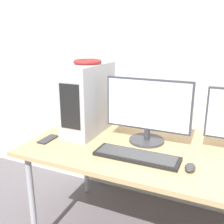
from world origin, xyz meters
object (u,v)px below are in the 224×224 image
object	(u,v)px
headphones	(88,62)
cell_phone	(48,139)
keyboard	(137,156)
mouse	(190,167)
monitor_main	(148,110)
pc_tower	(89,99)

from	to	relation	value
headphones	cell_phone	world-z (taller)	headphones
keyboard	cell_phone	xyz separation A→B (m)	(-0.62, 0.01, -0.01)
keyboard	mouse	world-z (taller)	mouse
monitor_main	keyboard	bearing A→B (deg)	-85.65
headphones	keyboard	distance (m)	0.72
monitor_main	mouse	distance (m)	0.46
headphones	mouse	bearing A→B (deg)	-21.27
keyboard	cell_phone	world-z (taller)	keyboard
mouse	cell_phone	distance (m)	0.91
headphones	monitor_main	bearing A→B (deg)	-2.75
headphones	mouse	xyz separation A→B (m)	(0.75, -0.29, -0.48)
mouse	pc_tower	bearing A→B (deg)	158.78
headphones	cell_phone	size ratio (longest dim) A/B	1.25
keyboard	mouse	size ratio (longest dim) A/B	5.39
pc_tower	keyboard	xyz separation A→B (m)	(0.45, -0.27, -0.23)
pc_tower	keyboard	world-z (taller)	pc_tower
pc_tower	headphones	xyz separation A→B (m)	(0.00, 0.00, 0.25)
pc_tower	cell_phone	xyz separation A→B (m)	(-0.17, -0.26, -0.23)
pc_tower	keyboard	size ratio (longest dim) A/B	0.99
pc_tower	monitor_main	bearing A→B (deg)	-2.64
headphones	mouse	distance (m)	0.93
monitor_main	headphones	bearing A→B (deg)	177.25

